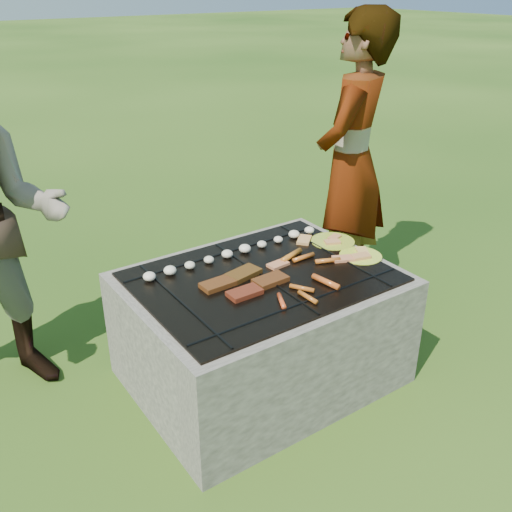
{
  "coord_description": "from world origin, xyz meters",
  "views": [
    {
      "loc": [
        -1.43,
        -2.03,
        1.94
      ],
      "look_at": [
        0.0,
        0.05,
        0.7
      ],
      "focal_mm": 40.0,
      "sensor_mm": 36.0,
      "label": 1
    }
  ],
  "objects_px": {
    "fire_pit": "(261,332)",
    "plate_near": "(361,256)",
    "plate_far": "(333,242)",
    "cook": "(351,164)"
  },
  "relations": [
    {
      "from": "fire_pit",
      "to": "plate_near",
      "type": "distance_m",
      "value": 0.66
    },
    {
      "from": "fire_pit",
      "to": "plate_near",
      "type": "height_order",
      "value": "plate_near"
    },
    {
      "from": "fire_pit",
      "to": "plate_near",
      "type": "xyz_separation_m",
      "value": [
        0.56,
        -0.11,
        0.33
      ]
    },
    {
      "from": "plate_far",
      "to": "plate_near",
      "type": "relative_size",
      "value": 1.13
    },
    {
      "from": "plate_far",
      "to": "cook",
      "type": "bearing_deg",
      "value": 38.27
    },
    {
      "from": "plate_far",
      "to": "plate_near",
      "type": "height_order",
      "value": "plate_near"
    },
    {
      "from": "cook",
      "to": "plate_far",
      "type": "bearing_deg",
      "value": 9.24
    },
    {
      "from": "plate_far",
      "to": "cook",
      "type": "height_order",
      "value": "cook"
    },
    {
      "from": "cook",
      "to": "fire_pit",
      "type": "bearing_deg",
      "value": -4.8
    },
    {
      "from": "fire_pit",
      "to": "plate_far",
      "type": "height_order",
      "value": "plate_far"
    }
  ]
}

